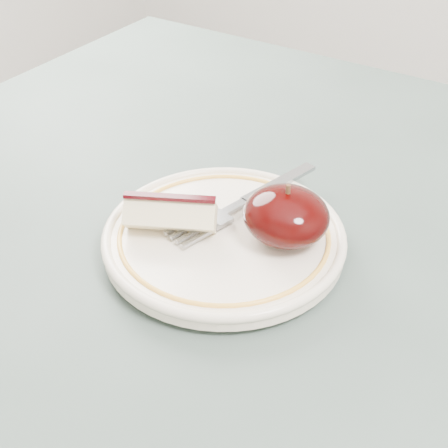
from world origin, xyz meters
The scene contains 5 objects.
table centered at (0.00, 0.00, 0.66)m, with size 0.90×0.90×0.75m.
plate centered at (-0.01, 0.00, 0.76)m, with size 0.21×0.21×0.02m.
apple_half centered at (0.04, 0.02, 0.79)m, with size 0.07×0.07×0.05m.
apple_wedge centered at (-0.05, -0.03, 0.79)m, with size 0.09×0.07×0.04m.
fork centered at (-0.02, 0.04, 0.77)m, with size 0.06×0.17×0.00m.
Camera 1 is at (0.22, -0.36, 1.10)m, focal length 50.00 mm.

